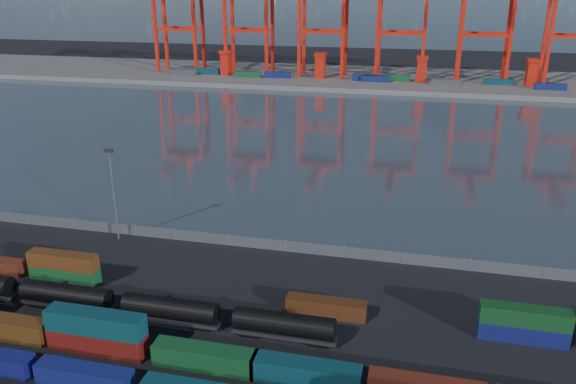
# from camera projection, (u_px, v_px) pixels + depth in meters

# --- Properties ---
(ground) EXTENTS (700.00, 700.00, 0.00)m
(ground) POSITION_uv_depth(u_px,v_px,m) (232.00, 350.00, 69.50)
(ground) COLOR black
(ground) RESTS_ON ground
(harbor_water) EXTENTS (700.00, 700.00, 0.00)m
(harbor_water) POSITION_uv_depth(u_px,v_px,m) (346.00, 137.00, 165.25)
(harbor_water) COLOR #313D47
(harbor_water) RESTS_ON ground
(far_quay) EXTENTS (700.00, 70.00, 2.00)m
(far_quay) POSITION_uv_depth(u_px,v_px,m) (377.00, 79.00, 260.66)
(far_quay) COLOR #514F4C
(far_quay) RESTS_ON ground
(container_row_south) EXTENTS (139.79, 2.31, 4.93)m
(container_row_south) POSITION_uv_depth(u_px,v_px,m) (55.00, 367.00, 63.50)
(container_row_south) COLOR #484B4E
(container_row_south) RESTS_ON ground
(container_row_mid) EXTENTS (141.46, 2.55, 5.44)m
(container_row_mid) POSITION_uv_depth(u_px,v_px,m) (254.00, 360.00, 64.33)
(container_row_mid) COLOR #3B3E3F
(container_row_mid) RESTS_ON ground
(container_row_north) EXTENTS (139.64, 2.22, 4.74)m
(container_row_north) POSITION_uv_depth(u_px,v_px,m) (269.00, 296.00, 77.91)
(container_row_north) COLOR navy
(container_row_north) RESTS_ON ground
(tanker_string) EXTENTS (90.98, 2.90, 4.14)m
(tanker_string) POSITION_uv_depth(u_px,v_px,m) (18.00, 289.00, 79.22)
(tanker_string) COLOR black
(tanker_string) RESTS_ON ground
(waterfront_fence) EXTENTS (160.12, 0.12, 2.20)m
(waterfront_fence) POSITION_uv_depth(u_px,v_px,m) (285.00, 246.00, 94.68)
(waterfront_fence) COLOR #595B5E
(waterfront_fence) RESTS_ON ground
(yard_light_mast) EXTENTS (1.60, 0.40, 16.60)m
(yard_light_mast) POSITION_uv_depth(u_px,v_px,m) (113.00, 190.00, 96.42)
(yard_light_mast) COLOR slate
(yard_light_mast) RESTS_ON ground
(gantry_cranes) EXTENTS (197.43, 43.07, 58.32)m
(gantry_cranes) POSITION_uv_depth(u_px,v_px,m) (363.00, 0.00, 244.16)
(gantry_cranes) COLOR red
(gantry_cranes) RESTS_ON ground
(quay_containers) EXTENTS (172.58, 10.99, 2.60)m
(quay_containers) POSITION_uv_depth(u_px,v_px,m) (349.00, 78.00, 248.96)
(quay_containers) COLOR navy
(quay_containers) RESTS_ON far_quay
(straddle_carriers) EXTENTS (140.00, 7.00, 11.10)m
(straddle_carriers) POSITION_uv_depth(u_px,v_px,m) (370.00, 67.00, 249.70)
(straddle_carriers) COLOR red
(straddle_carriers) RESTS_ON far_quay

